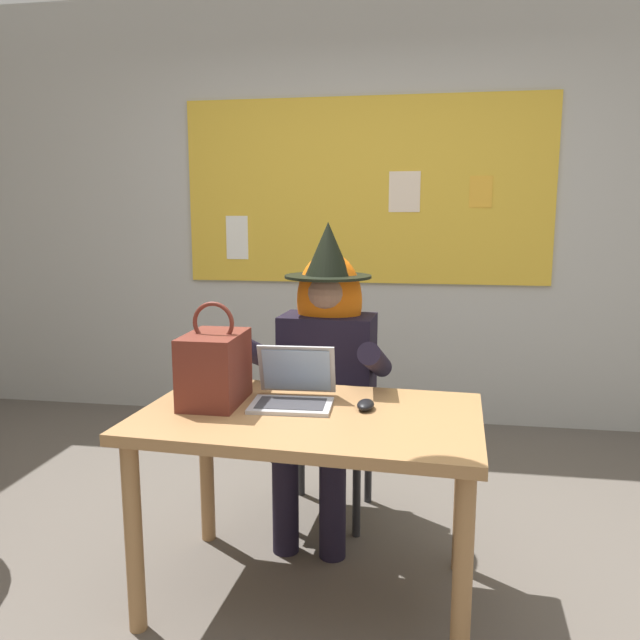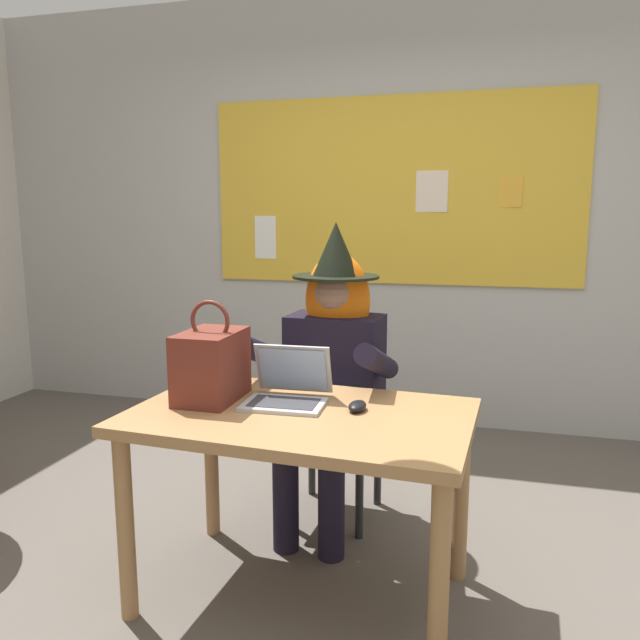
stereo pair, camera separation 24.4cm
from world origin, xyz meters
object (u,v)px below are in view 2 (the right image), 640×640
at_px(desk_main, 302,438).
at_px(chair_at_desk, 339,410).
at_px(laptop, 288,390).
at_px(computer_mouse, 357,406).
at_px(person_costumed, 331,359).
at_px(handbag, 211,365).

bearing_deg(desk_main, chair_at_desk, 92.66).
relative_size(laptop, computer_mouse, 2.92).
bearing_deg(person_costumed, computer_mouse, 26.28).
height_order(desk_main, laptop, laptop).
distance_m(person_costumed, computer_mouse, 0.59).
xyz_separation_m(computer_mouse, handbag, (-0.56, -0.01, 0.12)).
height_order(desk_main, chair_at_desk, chair_at_desk).
distance_m(desk_main, laptop, 0.19).
height_order(chair_at_desk, laptop, laptop).
xyz_separation_m(desk_main, computer_mouse, (0.19, 0.06, 0.11)).
bearing_deg(laptop, handbag, -174.45).
height_order(desk_main, person_costumed, person_costumed).
relative_size(computer_mouse, handbag, 0.28).
distance_m(computer_mouse, handbag, 0.57).
distance_m(chair_at_desk, person_costumed, 0.30).
xyz_separation_m(desk_main, handbag, (-0.37, 0.05, 0.23)).
bearing_deg(laptop, desk_main, -51.48).
distance_m(desk_main, computer_mouse, 0.23).
xyz_separation_m(desk_main, person_costumed, (-0.04, 0.61, 0.15)).
bearing_deg(handbag, chair_at_desk, 63.64).
bearing_deg(desk_main, computer_mouse, 18.27).
distance_m(person_costumed, laptop, 0.51).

